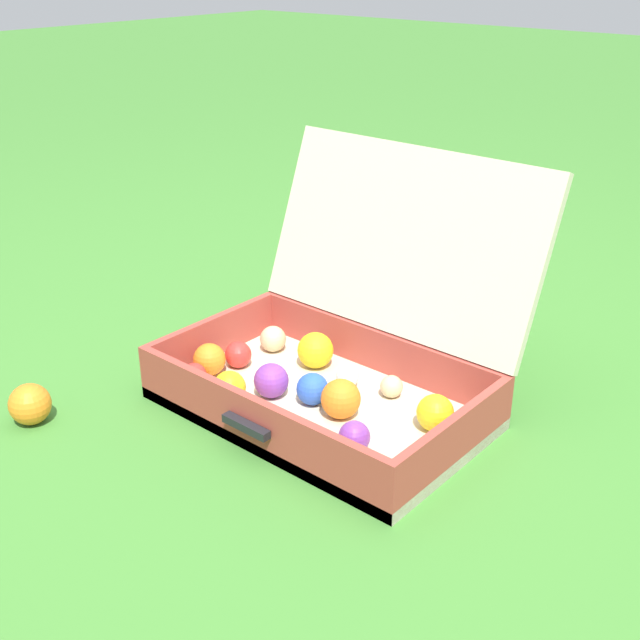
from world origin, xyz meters
TOP-DOWN VIEW (x-y plane):
  - ground_plane at (0.00, 0.00)m, footprint 16.00×16.00m
  - open_suitcase at (-0.08, 0.12)m, footprint 0.66×0.57m
  - stray_ball_on_grass at (-0.48, -0.36)m, footprint 0.08×0.08m

SIDE VIEW (x-z plane):
  - ground_plane at x=0.00m, z-range 0.00..0.00m
  - stray_ball_on_grass at x=-0.48m, z-range 0.00..0.08m
  - open_suitcase at x=-0.08m, z-range -0.14..0.36m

